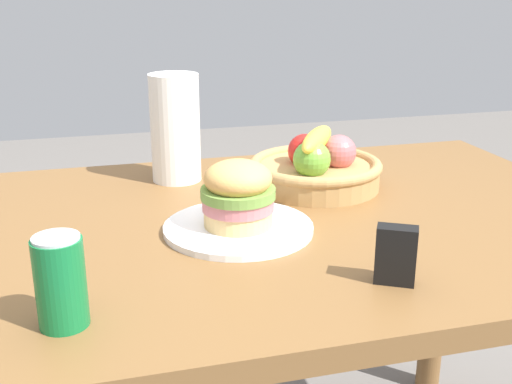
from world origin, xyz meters
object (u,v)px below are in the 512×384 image
object	(u,v)px
fruit_basket	(316,167)
paper_towel_roll	(175,128)
soda_can	(60,282)
plate	(238,228)
napkin_holder	(396,255)
sandwich	(238,194)

from	to	relation	value
fruit_basket	paper_towel_roll	xyz separation A→B (m)	(-0.29, 0.13, 0.07)
soda_can	plate	bearing A→B (deg)	40.82
plate	napkin_holder	bearing A→B (deg)	-55.56
plate	fruit_basket	world-z (taller)	fruit_basket
sandwich	soda_can	distance (m)	0.40
fruit_basket	paper_towel_roll	distance (m)	0.32
soda_can	sandwich	bearing A→B (deg)	40.82
napkin_holder	fruit_basket	bearing A→B (deg)	113.68
napkin_holder	sandwich	bearing A→B (deg)	153.67
paper_towel_roll	sandwich	bearing A→B (deg)	-79.62
sandwich	paper_towel_roll	size ratio (longest dim) A/B	0.56
sandwich	paper_towel_roll	xyz separation A→B (m)	(-0.06, 0.34, 0.05)
sandwich	soda_can	size ratio (longest dim) A/B	1.07
soda_can	paper_towel_roll	size ratio (longest dim) A/B	0.53
fruit_basket	paper_towel_roll	size ratio (longest dim) A/B	1.21
sandwich	napkin_holder	distance (m)	0.32
soda_can	paper_towel_roll	world-z (taller)	paper_towel_roll
paper_towel_roll	soda_can	bearing A→B (deg)	-111.66
plate	sandwich	bearing A→B (deg)	-90.00
plate	sandwich	size ratio (longest dim) A/B	2.03
soda_can	fruit_basket	xyz separation A→B (m)	(0.52, 0.46, -0.02)
sandwich	fruit_basket	world-z (taller)	fruit_basket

